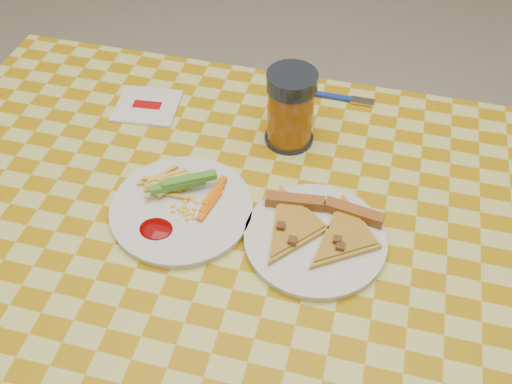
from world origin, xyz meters
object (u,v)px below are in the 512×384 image
table (251,262)px  drink_glass (290,109)px  plate_left (182,210)px  plate_right (315,240)px

table → drink_glass: size_ratio=8.68×
table → drink_glass: (0.01, 0.24, 0.15)m
plate_left → table: bearing=-8.7°
plate_left → plate_right: bearing=-1.9°
drink_glass → plate_left: bearing=-121.4°
table → plate_right: 0.13m
drink_glass → plate_right: bearing=-68.3°
drink_glass → table: bearing=-92.9°
plate_right → drink_glass: (-0.09, 0.23, 0.07)m
plate_left → plate_right: (0.22, -0.01, 0.00)m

